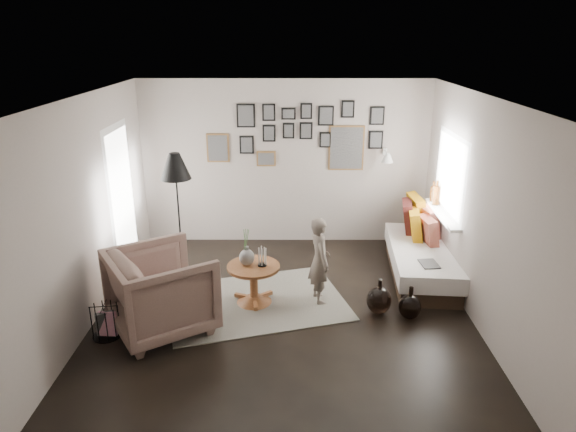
{
  "coord_description": "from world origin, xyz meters",
  "views": [
    {
      "loc": [
        0.07,
        -5.48,
        3.25
      ],
      "look_at": [
        0.05,
        0.5,
        1.1
      ],
      "focal_mm": 32.0,
      "sensor_mm": 36.0,
      "label": 1
    }
  ],
  "objects_px": {
    "floor_lamp": "(175,171)",
    "demijohn_large": "(379,300)",
    "pedestal_table": "(254,286)",
    "magazine_basket": "(105,322)",
    "armchair": "(162,291)",
    "child": "(320,260)",
    "daybed": "(420,254)",
    "demijohn_small": "(410,307)",
    "vase": "(247,254)"
  },
  "relations": [
    {
      "from": "magazine_basket",
      "to": "child",
      "type": "distance_m",
      "value": 2.61
    },
    {
      "from": "demijohn_large",
      "to": "vase",
      "type": "bearing_deg",
      "value": 170.48
    },
    {
      "from": "vase",
      "to": "pedestal_table",
      "type": "bearing_deg",
      "value": -14.04
    },
    {
      "from": "magazine_basket",
      "to": "demijohn_large",
      "type": "bearing_deg",
      "value": 9.35
    },
    {
      "from": "pedestal_table",
      "to": "vase",
      "type": "relative_size",
      "value": 1.4
    },
    {
      "from": "magazine_basket",
      "to": "child",
      "type": "relative_size",
      "value": 0.34
    },
    {
      "from": "daybed",
      "to": "demijohn_small",
      "type": "distance_m",
      "value": 1.31
    },
    {
      "from": "daybed",
      "to": "floor_lamp",
      "type": "height_order",
      "value": "floor_lamp"
    },
    {
      "from": "daybed",
      "to": "armchair",
      "type": "relative_size",
      "value": 1.89
    },
    {
      "from": "magazine_basket",
      "to": "floor_lamp",
      "type": "bearing_deg",
      "value": 70.84
    },
    {
      "from": "daybed",
      "to": "armchair",
      "type": "distance_m",
      "value": 3.61
    },
    {
      "from": "demijohn_large",
      "to": "child",
      "type": "bearing_deg",
      "value": 156.26
    },
    {
      "from": "vase",
      "to": "demijohn_small",
      "type": "height_order",
      "value": "vase"
    },
    {
      "from": "armchair",
      "to": "demijohn_large",
      "type": "distance_m",
      "value": 2.58
    },
    {
      "from": "armchair",
      "to": "floor_lamp",
      "type": "xyz_separation_m",
      "value": [
        -0.07,
        1.43,
        1.03
      ]
    },
    {
      "from": "child",
      "to": "floor_lamp",
      "type": "bearing_deg",
      "value": 53.6
    },
    {
      "from": "magazine_basket",
      "to": "demijohn_small",
      "type": "distance_m",
      "value": 3.53
    },
    {
      "from": "demijohn_small",
      "to": "vase",
      "type": "bearing_deg",
      "value": 168.76
    },
    {
      "from": "magazine_basket",
      "to": "child",
      "type": "bearing_deg",
      "value": 18.85
    },
    {
      "from": "demijohn_large",
      "to": "demijohn_small",
      "type": "xyz_separation_m",
      "value": [
        0.35,
        -0.12,
        -0.02
      ]
    },
    {
      "from": "vase",
      "to": "armchair",
      "type": "bearing_deg",
      "value": -145.52
    },
    {
      "from": "floor_lamp",
      "to": "demijohn_small",
      "type": "xyz_separation_m",
      "value": [
        2.96,
        -1.19,
        -1.36
      ]
    },
    {
      "from": "floor_lamp",
      "to": "magazine_basket",
      "type": "relative_size",
      "value": 4.66
    },
    {
      "from": "demijohn_large",
      "to": "armchair",
      "type": "bearing_deg",
      "value": -171.91
    },
    {
      "from": "daybed",
      "to": "pedestal_table",
      "type": "bearing_deg",
      "value": -154.94
    },
    {
      "from": "daybed",
      "to": "vase",
      "type": "bearing_deg",
      "value": -156.01
    },
    {
      "from": "vase",
      "to": "floor_lamp",
      "type": "relative_size",
      "value": 0.27
    },
    {
      "from": "demijohn_large",
      "to": "child",
      "type": "relative_size",
      "value": 0.41
    },
    {
      "from": "vase",
      "to": "child",
      "type": "relative_size",
      "value": 0.42
    },
    {
      "from": "pedestal_table",
      "to": "armchair",
      "type": "relative_size",
      "value": 0.62
    },
    {
      "from": "vase",
      "to": "demijohn_small",
      "type": "distance_m",
      "value": 2.07
    },
    {
      "from": "vase",
      "to": "child",
      "type": "bearing_deg",
      "value": 2.72
    },
    {
      "from": "floor_lamp",
      "to": "demijohn_large",
      "type": "bearing_deg",
      "value": -22.28
    },
    {
      "from": "pedestal_table",
      "to": "magazine_basket",
      "type": "bearing_deg",
      "value": -154.54
    },
    {
      "from": "demijohn_small",
      "to": "floor_lamp",
      "type": "bearing_deg",
      "value": 158.11
    },
    {
      "from": "demijohn_large",
      "to": "pedestal_table",
      "type": "bearing_deg",
      "value": 170.72
    },
    {
      "from": "demijohn_large",
      "to": "magazine_basket",
      "type": "bearing_deg",
      "value": -170.65
    },
    {
      "from": "floor_lamp",
      "to": "demijohn_large",
      "type": "distance_m",
      "value": 3.12
    },
    {
      "from": "demijohn_small",
      "to": "demijohn_large",
      "type": "bearing_deg",
      "value": 161.08
    },
    {
      "from": "floor_lamp",
      "to": "child",
      "type": "xyz_separation_m",
      "value": [
        1.89,
        -0.75,
        -0.95
      ]
    },
    {
      "from": "armchair",
      "to": "child",
      "type": "relative_size",
      "value": 0.95
    },
    {
      "from": "magazine_basket",
      "to": "child",
      "type": "height_order",
      "value": "child"
    },
    {
      "from": "demijohn_large",
      "to": "demijohn_small",
      "type": "relative_size",
      "value": 1.1
    },
    {
      "from": "demijohn_small",
      "to": "child",
      "type": "xyz_separation_m",
      "value": [
        -1.06,
        0.43,
        0.4
      ]
    },
    {
      "from": "armchair",
      "to": "vase",
      "type": "bearing_deg",
      "value": -88.2
    },
    {
      "from": "armchair",
      "to": "magazine_basket",
      "type": "relative_size",
      "value": 2.83
    },
    {
      "from": "pedestal_table",
      "to": "floor_lamp",
      "type": "distance_m",
      "value": 1.85
    },
    {
      "from": "vase",
      "to": "child",
      "type": "height_order",
      "value": "child"
    },
    {
      "from": "daybed",
      "to": "floor_lamp",
      "type": "relative_size",
      "value": 1.15
    },
    {
      "from": "armchair",
      "to": "demijohn_small",
      "type": "height_order",
      "value": "armchair"
    }
  ]
}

